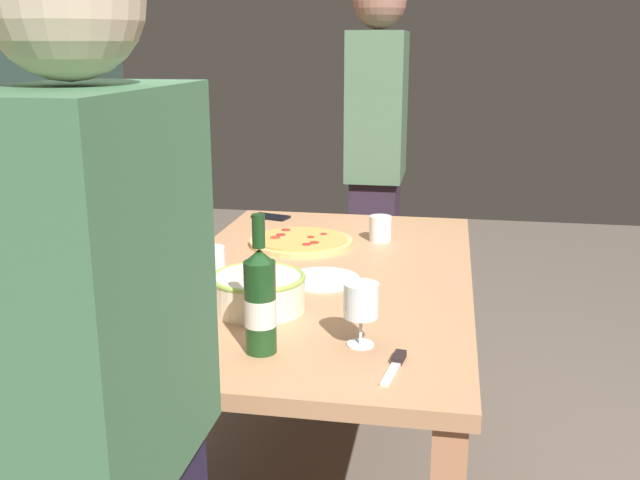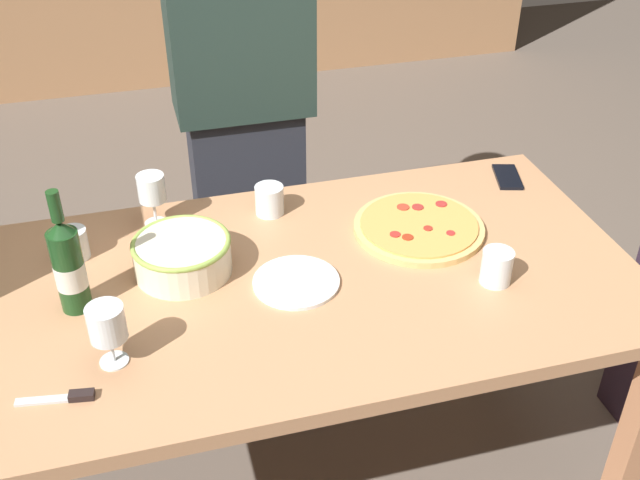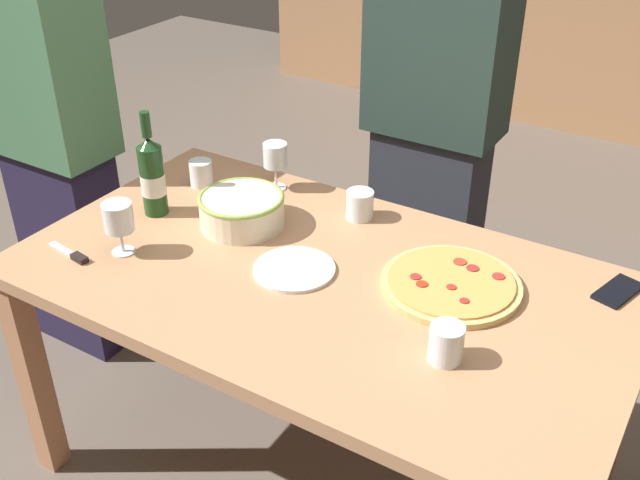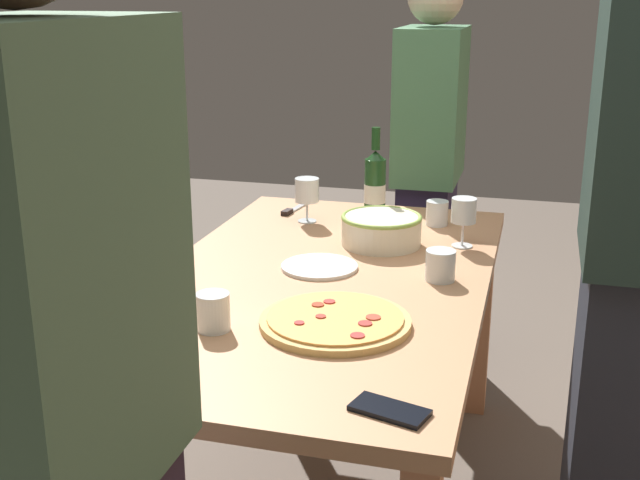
% 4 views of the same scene
% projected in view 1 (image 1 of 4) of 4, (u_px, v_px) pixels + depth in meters
% --- Properties ---
extents(dining_table, '(1.60, 0.90, 0.75)m').
position_uv_depth(dining_table, '(320.00, 303.00, 2.22)').
color(dining_table, tan).
rests_on(dining_table, ground).
extents(pizza, '(0.36, 0.36, 0.03)m').
position_uv_depth(pizza, '(301.00, 241.00, 2.51)').
color(pizza, '#DAB169').
rests_on(pizza, dining_table).
extents(serving_bowl, '(0.25, 0.25, 0.09)m').
position_uv_depth(serving_bowl, '(258.00, 290.00, 1.88)').
color(serving_bowl, '#ECE4C6').
rests_on(serving_bowl, dining_table).
extents(wine_bottle, '(0.07, 0.07, 0.32)m').
position_uv_depth(wine_bottle, '(260.00, 300.00, 1.60)').
color(wine_bottle, '#19401A').
rests_on(wine_bottle, dining_table).
extents(wine_glass_near_pizza, '(0.08, 0.08, 0.15)m').
position_uv_depth(wine_glass_near_pizza, '(361.00, 303.00, 1.64)').
color(wine_glass_near_pizza, white).
rests_on(wine_glass_near_pizza, dining_table).
extents(wine_glass_by_bottle, '(0.08, 0.08, 0.15)m').
position_uv_depth(wine_glass_by_bottle, '(162.00, 271.00, 1.87)').
color(wine_glass_by_bottle, white).
rests_on(wine_glass_by_bottle, dining_table).
extents(cup_amber, '(0.08, 0.08, 0.09)m').
position_uv_depth(cup_amber, '(380.00, 228.00, 2.55)').
color(cup_amber, white).
rests_on(cup_amber, dining_table).
extents(cup_ceramic, '(0.07, 0.07, 0.08)m').
position_uv_depth(cup_ceramic, '(171.00, 328.00, 1.66)').
color(cup_ceramic, white).
rests_on(cup_ceramic, dining_table).
extents(cup_spare, '(0.08, 0.08, 0.08)m').
position_uv_depth(cup_spare, '(212.00, 260.00, 2.18)').
color(cup_spare, white).
rests_on(cup_spare, dining_table).
extents(side_plate, '(0.22, 0.22, 0.01)m').
position_uv_depth(side_plate, '(323.00, 279.00, 2.12)').
color(side_plate, white).
rests_on(side_plate, dining_table).
extents(cell_phone, '(0.11, 0.16, 0.01)m').
position_uv_depth(cell_phone, '(271.00, 217.00, 2.89)').
color(cell_phone, black).
rests_on(cell_phone, dining_table).
extents(pizza_knife, '(0.16, 0.05, 0.02)m').
position_uv_depth(pizza_knife, '(396.00, 364.00, 1.56)').
color(pizza_knife, silver).
rests_on(pizza_knife, dining_table).
extents(person_host, '(0.42, 0.24, 1.58)m').
position_uv_depth(person_host, '(105.00, 462.00, 1.12)').
color(person_host, '#241D39').
rests_on(person_host, ground).
extents(person_guest_left, '(0.39, 0.24, 1.71)m').
position_uv_depth(person_guest_left, '(376.00, 170.00, 3.25)').
color(person_guest_left, '#2F2131').
rests_on(person_guest_left, ground).
extents(person_guest_right, '(0.43, 0.24, 1.74)m').
position_uv_depth(person_guest_right, '(67.00, 222.00, 2.25)').
color(person_guest_right, '#282B35').
rests_on(person_guest_right, ground).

